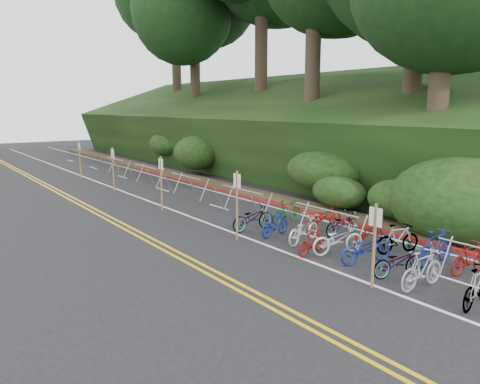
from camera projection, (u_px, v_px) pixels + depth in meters
name	position (u px, v px, depth m)	size (l,w,h in m)	color
ground	(327.00, 285.00, 12.55)	(120.00, 120.00, 0.00)	black
road_markings	(172.00, 213.00, 20.97)	(7.47, 80.00, 0.01)	gold
red_curb	(239.00, 194.00, 25.40)	(0.25, 28.00, 0.10)	maroon
embankment	(263.00, 136.00, 34.74)	(14.30, 48.14, 9.11)	black
bike_racks_rest	(186.00, 182.00, 24.50)	(1.14, 23.00, 1.17)	#979BA2
signpost_near	(374.00, 240.00, 12.16)	(0.08, 0.40, 2.27)	brown
signposts_rest	(135.00, 172.00, 23.81)	(0.08, 18.40, 2.50)	brown
bike_front	(312.00, 242.00, 15.06)	(1.44, 0.41, 0.87)	maroon
bike_valet	(359.00, 238.00, 15.28)	(3.10, 10.60, 1.08)	slate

